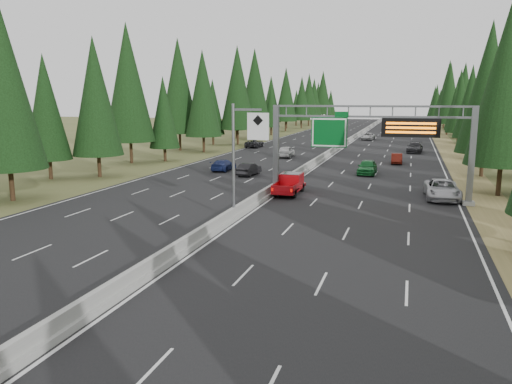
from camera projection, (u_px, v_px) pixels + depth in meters
road at (341, 148)px, 86.61m from camera, size 32.00×260.00×0.08m
shoulder_right at (450, 151)px, 81.43m from camera, size 3.60×260.00×0.06m
shoulder_left at (244, 145)px, 91.80m from camera, size 3.60×260.00×0.06m
median_barrier at (341, 146)px, 86.54m from camera, size 0.70×260.00×0.85m
sign_gantry at (377, 138)px, 40.69m from camera, size 16.75×0.98×7.80m
hov_sign_pole at (241, 154)px, 33.91m from camera, size 2.80×0.50×8.00m
tree_row_right at (495, 93)px, 68.35m from camera, size 12.22×244.95×18.93m
tree_row_left at (198, 94)px, 80.59m from camera, size 12.16×244.45×18.64m
silver_minivan at (442, 189)px, 41.92m from camera, size 3.00×6.01×1.63m
red_pickup at (290, 182)px, 44.47m from camera, size 1.93×5.41×1.76m
car_ahead_green at (367, 167)px, 55.72m from camera, size 2.02×4.86×1.65m
car_ahead_dkred at (397, 159)px, 65.14m from camera, size 1.52×4.01×1.31m
car_ahead_dkgrey at (415, 148)px, 78.36m from camera, size 2.64×5.66×1.60m
car_ahead_white at (368, 136)px, 103.13m from camera, size 2.85×5.30×1.41m
car_ahead_far at (385, 127)px, 138.44m from camera, size 1.99×4.53×1.52m
car_onc_near at (249, 169)px, 54.97m from camera, size 1.77×4.25×1.36m
car_onc_blue at (223, 165)px, 58.62m from camera, size 1.91×4.61×1.33m
car_onc_white at (286, 151)px, 72.27m from camera, size 2.13×4.92×1.65m
car_onc_far at (254, 143)px, 86.99m from camera, size 2.41×5.12×1.42m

